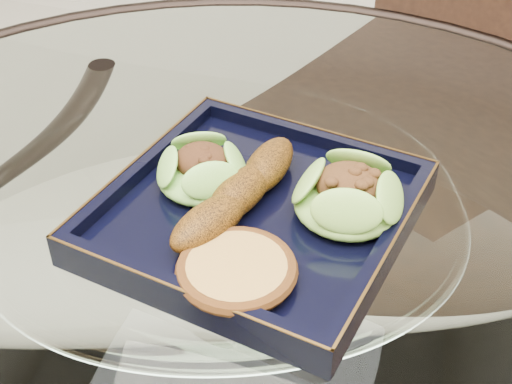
% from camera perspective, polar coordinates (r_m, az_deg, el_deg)
% --- Properties ---
extents(dining_table, '(1.13, 1.13, 0.77)m').
position_cam_1_polar(dining_table, '(0.79, -2.12, -12.88)').
color(dining_table, white).
rests_on(dining_table, ground).
extents(dining_chair, '(0.53, 0.53, 0.95)m').
position_cam_1_polar(dining_chair, '(1.20, 14.04, 2.43)').
color(dining_chair, '#331C11').
rests_on(dining_chair, ground).
extents(navy_plate, '(0.31, 0.31, 0.02)m').
position_cam_1_polar(navy_plate, '(0.68, 0.00, -2.00)').
color(navy_plate, black).
rests_on(navy_plate, dining_table).
extents(lettuce_wrap_left, '(0.10, 0.10, 0.03)m').
position_cam_1_polar(lettuce_wrap_left, '(0.69, -4.33, 1.56)').
color(lettuce_wrap_left, '#4C8C28').
rests_on(lettuce_wrap_left, navy_plate).
extents(lettuce_wrap_right, '(0.13, 0.13, 0.04)m').
position_cam_1_polar(lettuce_wrap_right, '(0.66, 7.35, -0.55)').
color(lettuce_wrap_right, '#5C9D2D').
rests_on(lettuce_wrap_right, navy_plate).
extents(roasted_plantain, '(0.08, 0.19, 0.03)m').
position_cam_1_polar(roasted_plantain, '(0.66, -1.28, -0.01)').
color(roasted_plantain, '#683A0A').
rests_on(roasted_plantain, navy_plate).
extents(crumb_patty, '(0.10, 0.10, 0.02)m').
position_cam_1_polar(crumb_patty, '(0.60, -1.56, -6.39)').
color(crumb_patty, gold).
rests_on(crumb_patty, navy_plate).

